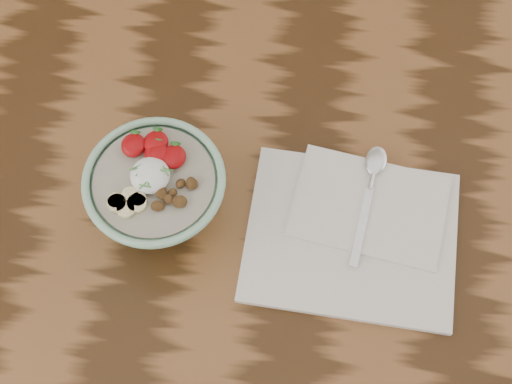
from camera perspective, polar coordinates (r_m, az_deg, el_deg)
table at (r=108.43cm, az=3.55°, el=-1.49°), size 160.00×90.00×75.00cm
breakfast_bowl at (r=93.35cm, az=-7.90°, el=0.01°), size 18.14×18.14×12.11cm
napkin at (r=97.21cm, az=7.92°, el=-3.04°), size 29.16×24.86×1.72cm
spoon at (r=99.20cm, az=9.30°, el=1.21°), size 4.81×18.27×0.95cm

